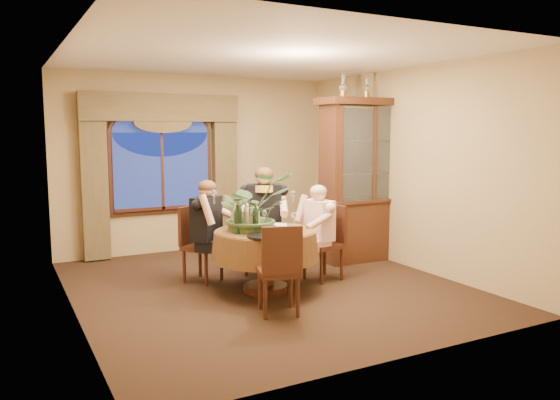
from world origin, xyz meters
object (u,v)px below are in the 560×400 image
chair_back (203,245)px  wine_bottle_1 (237,219)px  oil_lamp_left (343,86)px  person_back (207,233)px  china_cabinet (365,180)px  wine_bottle_3 (235,218)px  person_pink (319,233)px  person_scarf (264,221)px  centerpiece_plant (253,181)px  stoneware_vase (255,218)px  wine_bottle_4 (246,217)px  olive_bowl (270,228)px  chair_back_right (258,238)px  wine_bottle_5 (256,218)px  wine_bottle_0 (239,216)px  oil_lamp_right (389,88)px  dining_table (265,261)px  wine_bottle_2 (238,220)px  chair_right (323,243)px  oil_lamp_center (367,87)px  chair_front_left (278,269)px

chair_back → wine_bottle_1: size_ratio=2.91×
oil_lamp_left → person_back: oil_lamp_left is taller
china_cabinet → wine_bottle_3: 2.55m
person_pink → person_scarf: (-0.49, 0.61, 0.10)m
person_back → centerpiece_plant: size_ratio=1.34×
stoneware_vase → oil_lamp_left: bearing=23.3°
stoneware_vase → wine_bottle_4: wine_bottle_4 is taller
olive_bowl → wine_bottle_3: wine_bottle_3 is taller
wine_bottle_4 → chair_back_right: bearing=56.9°
person_scarf → wine_bottle_3: size_ratio=4.41×
oil_lamp_left → wine_bottle_4: 2.63m
china_cabinet → wine_bottle_4: bearing=-160.9°
chair_back → stoneware_vase: bearing=87.1°
oil_lamp_left → person_pink: bearing=-139.0°
person_scarf → wine_bottle_5: 0.93m
person_scarf → centerpiece_plant: (-0.46, -0.64, 0.61)m
person_scarf → stoneware_vase: bearing=80.8°
oil_lamp_left → wine_bottle_0: bearing=-161.0°
oil_lamp_right → wine_bottle_4: (-2.72, -0.80, -1.65)m
china_cabinet → wine_bottle_5: china_cabinet is taller
dining_table → wine_bottle_2: wine_bottle_2 is taller
oil_lamp_right → chair_back_right: size_ratio=0.35×
oil_lamp_left → chair_right: size_ratio=0.35×
china_cabinet → oil_lamp_center: (0.00, 0.00, 1.37)m
chair_right → wine_bottle_1: wine_bottle_1 is taller
person_scarf → olive_bowl: person_scarf is taller
centerpiece_plant → chair_back: bearing=120.6°
chair_back → olive_bowl: (0.58, -0.77, 0.29)m
oil_lamp_left → oil_lamp_right: bearing=0.0°
oil_lamp_right → wine_bottle_3: 3.37m
dining_table → oil_lamp_right: size_ratio=3.81×
stoneware_vase → wine_bottle_0: size_ratio=0.84×
stoneware_vase → wine_bottle_2: bearing=-153.4°
chair_front_left → person_scarf: size_ratio=0.66×
person_scarf → olive_bowl: bearing=94.6°
oil_lamp_center → wine_bottle_1: 3.05m
wine_bottle_3 → wine_bottle_4: size_ratio=1.00×
oil_lamp_center → chair_back_right: oil_lamp_center is taller
person_scarf → wine_bottle_4: 0.91m
chair_back → wine_bottle_4: size_ratio=2.91×
wine_bottle_3 → wine_bottle_2: bearing=-102.9°
china_cabinet → stoneware_vase: 2.32m
person_scarf → wine_bottle_2: 1.08m
chair_back → stoneware_vase: size_ratio=3.47×
person_pink → wine_bottle_5: bearing=91.9°
wine_bottle_3 → oil_lamp_left: bearing=20.6°
centerpiece_plant → wine_bottle_2: (-0.26, -0.15, -0.42)m
chair_back → wine_bottle_5: bearing=80.0°
centerpiece_plant → wine_bottle_2: bearing=-151.2°
wine_bottle_4 → chair_front_left: bearing=-89.8°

